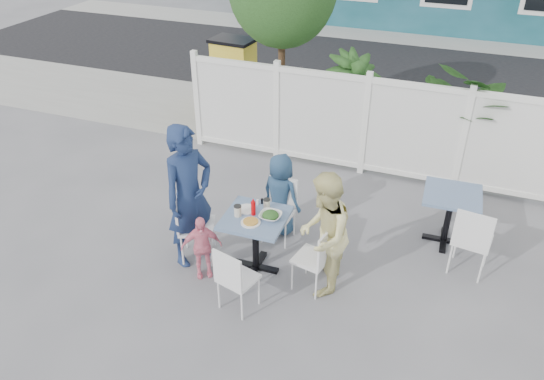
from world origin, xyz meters
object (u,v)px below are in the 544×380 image
(boy, at_px, (280,194))
(toddler, at_px, (201,247))
(main_table, at_px, (255,229))
(chair_right, at_px, (318,255))
(chair_near, at_px, (234,276))
(chair_back, at_px, (280,205))
(utility_cabinet, at_px, (234,77))
(chair_left, at_px, (190,220))
(woman, at_px, (324,235))
(spare_table, at_px, (451,205))
(man, at_px, (189,196))

(boy, distance_m, toddler, 1.32)
(main_table, distance_m, chair_right, 0.81)
(chair_near, bearing_deg, chair_back, 105.20)
(chair_near, bearing_deg, utility_cabinet, 129.08)
(chair_left, relative_size, toddler, 1.17)
(main_table, distance_m, woman, 0.86)
(main_table, bearing_deg, utility_cabinet, 117.17)
(utility_cabinet, distance_m, toddler, 5.06)
(main_table, distance_m, toddler, 0.67)
(spare_table, height_order, chair_right, chair_right)
(toddler, bearing_deg, woman, -20.92)
(utility_cabinet, relative_size, chair_left, 1.44)
(utility_cabinet, distance_m, chair_back, 4.36)
(utility_cabinet, distance_m, chair_near, 5.67)
(chair_left, bearing_deg, utility_cabinet, 175.90)
(main_table, xyz_separation_m, boy, (0.00, 0.85, -0.02))
(chair_left, relative_size, chair_near, 1.16)
(chair_left, height_order, woman, woman)
(chair_near, distance_m, boy, 1.60)
(chair_left, height_order, chair_back, chair_left)
(main_table, xyz_separation_m, man, (-0.81, -0.08, 0.32))
(chair_right, bearing_deg, chair_back, 54.14)
(chair_near, distance_m, woman, 1.09)
(man, bearing_deg, chair_back, -22.91)
(main_table, distance_m, boy, 0.85)
(chair_right, xyz_separation_m, chair_back, (-0.75, 0.83, -0.00))
(chair_right, bearing_deg, spare_table, -29.84)
(main_table, relative_size, chair_right, 0.90)
(chair_near, distance_m, man, 1.17)
(main_table, bearing_deg, chair_back, 86.30)
(chair_back, distance_m, man, 1.25)
(chair_right, height_order, woman, woman)
(utility_cabinet, relative_size, toddler, 1.67)
(chair_near, xyz_separation_m, man, (-0.87, 0.67, 0.43))
(chair_back, xyz_separation_m, toddler, (-0.60, -1.07, -0.08))
(main_table, relative_size, chair_left, 0.79)
(utility_cabinet, xyz_separation_m, chair_near, (2.32, -5.17, -0.21))
(spare_table, relative_size, toddler, 0.89)
(chair_left, xyz_separation_m, chair_near, (0.89, -0.67, -0.08))
(chair_near, bearing_deg, chair_left, 158.01)
(utility_cabinet, distance_m, main_table, 4.97)
(chair_right, distance_m, toddler, 1.38)
(chair_left, bearing_deg, chair_right, 67.88)
(utility_cabinet, bearing_deg, woman, -49.78)
(chair_near, relative_size, boy, 0.73)
(chair_back, relative_size, woman, 0.57)
(main_table, height_order, chair_near, chair_near)
(boy, bearing_deg, spare_table, -147.83)
(chair_right, bearing_deg, chair_near, 143.29)
(spare_table, distance_m, toddler, 3.18)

